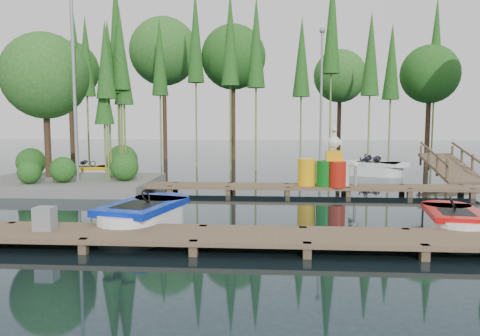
# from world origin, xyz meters

# --- Properties ---
(ground_plane) EXTENTS (90.00, 90.00, 0.00)m
(ground_plane) POSITION_xyz_m (0.00, 0.00, 0.00)
(ground_plane) COLOR #1B2C33
(near_dock) EXTENTS (18.00, 1.50, 0.50)m
(near_dock) POSITION_xyz_m (0.00, -4.50, 0.23)
(near_dock) COLOR brown
(near_dock) RESTS_ON ground
(far_dock) EXTENTS (15.00, 1.20, 0.50)m
(far_dock) POSITION_xyz_m (1.00, 2.50, 0.23)
(far_dock) COLOR brown
(far_dock) RESTS_ON ground
(island) EXTENTS (6.20, 4.20, 6.75)m
(island) POSITION_xyz_m (-6.30, 3.29, 3.18)
(island) COLOR slate
(island) RESTS_ON ground
(tree_screen) EXTENTS (34.42, 18.53, 10.31)m
(tree_screen) POSITION_xyz_m (-2.04, 10.60, 6.12)
(tree_screen) COLOR #3E2B1A
(tree_screen) RESTS_ON ground
(lamp_island) EXTENTS (0.30, 0.30, 7.25)m
(lamp_island) POSITION_xyz_m (-5.50, 2.50, 4.26)
(lamp_island) COLOR gray
(lamp_island) RESTS_ON ground
(lamp_rear) EXTENTS (0.30, 0.30, 7.25)m
(lamp_rear) POSITION_xyz_m (4.00, 11.00, 4.26)
(lamp_rear) COLOR gray
(lamp_rear) RESTS_ON ground
(ramp) EXTENTS (1.50, 3.94, 1.49)m
(ramp) POSITION_xyz_m (9.00, 6.50, 0.59)
(ramp) COLOR brown
(ramp) RESTS_ON ground
(boat_blue) EXTENTS (2.04, 3.23, 1.01)m
(boat_blue) POSITION_xyz_m (-1.53, -3.03, 0.29)
(boat_blue) COLOR white
(boat_blue) RESTS_ON ground
(boat_red) EXTENTS (1.47, 2.63, 0.84)m
(boat_red) POSITION_xyz_m (5.64, -2.88, 0.24)
(boat_red) COLOR white
(boat_red) RESTS_ON ground
(boat_yellow_far) EXTENTS (2.66, 1.71, 1.23)m
(boat_yellow_far) POSITION_xyz_m (-6.53, 6.31, 0.26)
(boat_yellow_far) COLOR white
(boat_yellow_far) RESTS_ON ground
(boat_white_far) EXTENTS (3.26, 2.52, 1.41)m
(boat_white_far) POSITION_xyz_m (6.19, 8.06, 0.31)
(boat_white_far) COLOR white
(boat_white_far) RESTS_ON ground
(utility_cabinet) EXTENTS (0.40, 0.34, 0.49)m
(utility_cabinet) POSITION_xyz_m (-3.22, -4.50, 0.54)
(utility_cabinet) COLOR gray
(utility_cabinet) RESTS_ON near_dock
(yellow_barrel) EXTENTS (0.62, 0.62, 0.94)m
(yellow_barrel) POSITION_xyz_m (2.69, 2.50, 0.77)
(yellow_barrel) COLOR #FFAF0D
(yellow_barrel) RESTS_ON far_dock
(drum_cluster) EXTENTS (1.17, 1.07, 2.02)m
(drum_cluster) POSITION_xyz_m (3.61, 2.35, 0.89)
(drum_cluster) COLOR #0B6515
(drum_cluster) RESTS_ON far_dock
(seagull_post) EXTENTS (0.52, 0.28, 0.84)m
(seagull_post) POSITION_xyz_m (4.35, 2.50, 0.87)
(seagull_post) COLOR gray
(seagull_post) RESTS_ON far_dock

